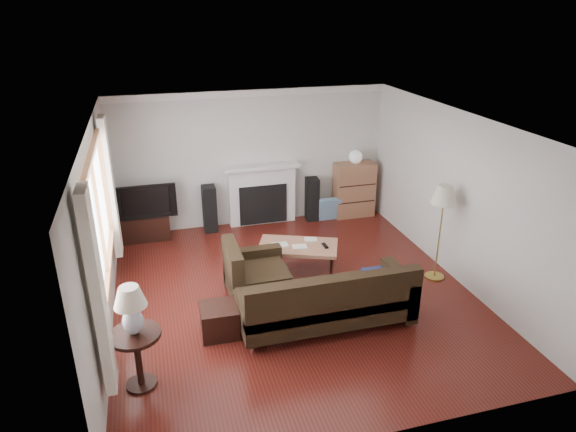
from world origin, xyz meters
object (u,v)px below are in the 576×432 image
object	(u,v)px
tv_stand	(144,227)
bookshelf	(354,190)
coffee_table	(298,258)
floor_lamp	(440,233)
side_table	(138,360)
sectional_sofa	(325,296)

from	to	relation	value
tv_stand	bookshelf	size ratio (longest dim) A/B	0.83
coffee_table	floor_lamp	xyz separation A→B (m)	(1.97, -0.74, 0.51)
coffee_table	floor_lamp	world-z (taller)	floor_lamp
bookshelf	floor_lamp	distance (m)	2.67
bookshelf	side_table	bearing A→B (deg)	-136.33
tv_stand	coffee_table	bearing A→B (deg)	-39.60
tv_stand	coffee_table	size ratio (longest dim) A/B	0.74
bookshelf	sectional_sofa	distance (m)	3.77
bookshelf	side_table	distance (m)	5.67
sectional_sofa	side_table	distance (m)	2.42
tv_stand	bookshelf	bearing A→B (deg)	0.43
bookshelf	coffee_table	size ratio (longest dim) A/B	0.89
sectional_sofa	side_table	world-z (taller)	sectional_sofa
tv_stand	sectional_sofa	size ratio (longest dim) A/B	0.36
coffee_table	sectional_sofa	bearing A→B (deg)	-69.96
bookshelf	side_table	world-z (taller)	bookshelf
sectional_sofa	coffee_table	size ratio (longest dim) A/B	2.05
floor_lamp	side_table	bearing A→B (deg)	-163.84
sectional_sofa	coffee_table	bearing A→B (deg)	87.80
tv_stand	coffee_table	distance (m)	2.95
tv_stand	side_table	xyz separation A→B (m)	(-0.12, -3.89, 0.12)
coffee_table	bookshelf	bearing A→B (deg)	70.55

